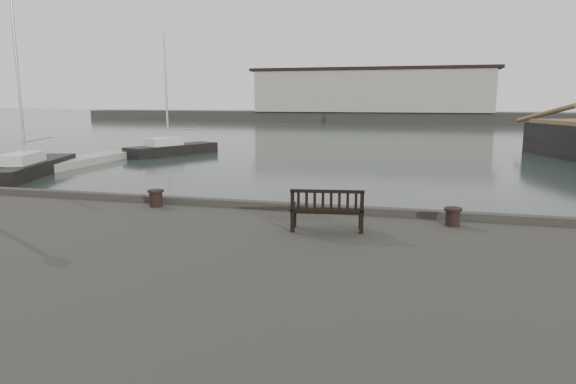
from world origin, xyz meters
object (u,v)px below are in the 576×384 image
bollard_left (156,198)px  yacht_d (173,152)px  bollard_right (453,217)px  yacht_c (30,171)px  bench (327,218)px

bollard_left → yacht_d: (-12.81, 25.50, -1.56)m
bollard_right → yacht_d: yacht_d is taller
bollard_left → yacht_d: bearing=116.7°
yacht_c → yacht_d: yacht_c is taller
bench → yacht_d: (-17.79, 26.87, -1.62)m
bollard_left → bollard_right: 7.71m
bollard_left → yacht_d: 28.58m
bench → yacht_c: bearing=136.1°
bollard_right → yacht_c: yacht_c is taller
bollard_right → yacht_c: bearing=150.6°
bollard_right → yacht_d: size_ratio=0.04×
yacht_d → bollard_right: bearing=-27.2°
bench → bollard_right: bench is taller
bollard_left → yacht_d: yacht_d is taller
bollard_left → bollard_right: bollard_left is taller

